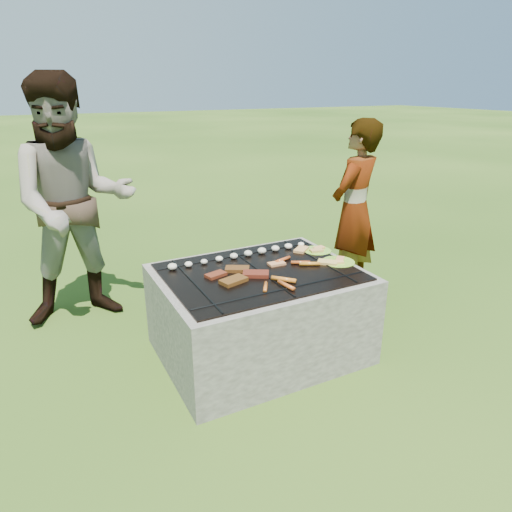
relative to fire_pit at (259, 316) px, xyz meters
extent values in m
plane|color=#254411|center=(0.00, 0.00, -0.28)|extent=(60.00, 60.00, 0.00)
cube|color=#A9A196|center=(0.00, 0.41, 0.02)|extent=(1.30, 0.18, 0.60)
cube|color=gray|center=(0.00, -0.41, 0.02)|extent=(1.30, 0.18, 0.60)
cube|color=gray|center=(-0.56, 0.00, 0.02)|extent=(0.18, 0.64, 0.60)
cube|color=gray|center=(0.56, 0.00, 0.02)|extent=(0.18, 0.64, 0.60)
cube|color=black|center=(0.00, 0.00, -0.04)|extent=(0.94, 0.64, 0.48)
sphere|color=#FF5914|center=(0.00, 0.00, 0.18)|extent=(0.10, 0.10, 0.10)
cube|color=black|center=(0.00, 0.00, 0.32)|extent=(1.20, 0.90, 0.01)
cylinder|color=black|center=(-0.45, 0.00, 0.33)|extent=(0.01, 0.88, 0.01)
cylinder|color=black|center=(0.00, 0.00, 0.33)|extent=(0.01, 0.88, 0.01)
cylinder|color=black|center=(0.45, 0.00, 0.33)|extent=(0.01, 0.88, 0.01)
cylinder|color=black|center=(0.00, -0.32, 0.33)|extent=(1.18, 0.01, 0.01)
cylinder|color=black|center=(0.00, 0.32, 0.33)|extent=(1.18, 0.01, 0.01)
ellipsoid|color=beige|center=(-0.50, 0.28, 0.35)|extent=(0.06, 0.06, 0.04)
ellipsoid|color=white|center=(-0.39, 0.28, 0.35)|extent=(0.05, 0.05, 0.04)
ellipsoid|color=beige|center=(-0.28, 0.28, 0.35)|extent=(0.05, 0.05, 0.03)
ellipsoid|color=white|center=(-0.17, 0.28, 0.35)|extent=(0.05, 0.05, 0.04)
ellipsoid|color=beige|center=(-0.05, 0.28, 0.35)|extent=(0.06, 0.06, 0.04)
ellipsoid|color=beige|center=(0.06, 0.28, 0.35)|extent=(0.06, 0.06, 0.04)
ellipsoid|color=beige|center=(0.17, 0.28, 0.35)|extent=(0.06, 0.06, 0.04)
ellipsoid|color=beige|center=(0.28, 0.28, 0.35)|extent=(0.06, 0.06, 0.04)
ellipsoid|color=white|center=(0.39, 0.28, 0.35)|extent=(0.06, 0.06, 0.04)
ellipsoid|color=white|center=(0.50, 0.28, 0.35)|extent=(0.05, 0.05, 0.03)
cube|color=#97361B|center=(-0.29, 0.05, 0.34)|extent=(0.15, 0.11, 0.02)
cube|color=brown|center=(-0.13, 0.07, 0.34)|extent=(0.18, 0.15, 0.02)
cube|color=brown|center=(-0.23, -0.09, 0.34)|extent=(0.18, 0.13, 0.02)
cube|color=maroon|center=(-0.06, -0.06, 0.34)|extent=(0.19, 0.16, 0.02)
cylinder|color=#DD5A24|center=(0.22, 0.08, 0.34)|extent=(0.13, 0.06, 0.02)
cylinder|color=#BC591F|center=(0.30, -0.02, 0.34)|extent=(0.13, 0.08, 0.02)
cylinder|color=orange|center=(0.34, -0.07, 0.34)|extent=(0.14, 0.08, 0.03)
cylinder|color=orange|center=(0.05, -0.22, 0.34)|extent=(0.13, 0.14, 0.03)
cylinder|color=#B8651E|center=(-0.10, -0.26, 0.34)|extent=(0.08, 0.12, 0.02)
cylinder|color=orange|center=(0.02, -0.30, 0.34)|extent=(0.05, 0.14, 0.03)
cube|color=tan|center=(0.15, 0.05, 0.34)|extent=(0.11, 0.07, 0.02)
cube|color=tan|center=(0.47, -0.09, 0.34)|extent=(0.15, 0.15, 0.02)
cube|color=#D7C16E|center=(0.45, 0.21, 0.34)|extent=(0.15, 0.14, 0.02)
cylinder|color=#BCDA34|center=(0.56, 0.16, 0.32)|extent=(0.24, 0.24, 0.01)
cube|color=tan|center=(0.54, 0.14, 0.34)|extent=(0.10, 0.07, 0.02)
cube|color=#ECB479|center=(0.59, 0.18, 0.34)|extent=(0.09, 0.06, 0.01)
cylinder|color=#BEE436|center=(0.56, -0.10, 0.33)|extent=(0.24, 0.24, 0.01)
cube|color=#EDB179|center=(0.54, -0.12, 0.34)|extent=(0.09, 0.07, 0.01)
cube|color=tan|center=(0.59, -0.08, 0.34)|extent=(0.10, 0.10, 0.01)
imported|color=#A09785|center=(1.18, 0.52, 0.47)|extent=(0.65, 0.56, 1.51)
imported|color=#A19786|center=(-0.97, 1.11, 0.64)|extent=(0.94, 0.75, 1.85)
camera|label=1|loc=(-1.28, -2.44, 1.47)|focal=32.00mm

